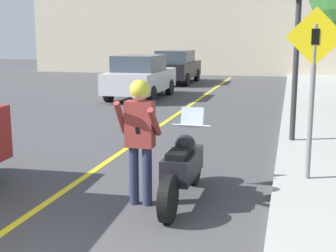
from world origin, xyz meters
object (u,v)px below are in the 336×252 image
at_px(parked_car_silver, 140,76).
at_px(parked_car_black, 176,67).
at_px(motorcycle, 183,167).
at_px(person_biker, 140,128).
at_px(traffic_light, 298,19).
at_px(crossing_sign, 313,78).

distance_m(parked_car_silver, parked_car_black, 6.04).
bearing_deg(motorcycle, parked_car_black, 104.10).
bearing_deg(parked_car_silver, parked_car_black, 90.50).
distance_m(person_biker, parked_car_silver, 11.75).
relative_size(motorcycle, traffic_light, 0.62).
relative_size(crossing_sign, traffic_light, 0.72).
xyz_separation_m(motorcycle, person_biker, (-0.55, -0.33, 0.62)).
bearing_deg(person_biker, parked_car_black, 102.09).
relative_size(crossing_sign, parked_car_silver, 0.65).
height_order(crossing_sign, traffic_light, traffic_light).
height_order(person_biker, traffic_light, traffic_light).
distance_m(crossing_sign, traffic_light, 3.04).
distance_m(motorcycle, traffic_light, 4.87).
bearing_deg(crossing_sign, motorcycle, -147.60).
relative_size(crossing_sign, parked_car_black, 0.65).
xyz_separation_m(person_biker, traffic_light, (2.12, 4.35, 1.64)).
xyz_separation_m(motorcycle, traffic_light, (1.57, 4.02, 2.26)).
bearing_deg(parked_car_black, person_biker, -77.91).
bearing_deg(motorcycle, parked_car_silver, 111.11).
relative_size(traffic_light, parked_car_black, 0.90).
bearing_deg(person_biker, traffic_light, 63.96).
bearing_deg(person_biker, motorcycle, 30.75).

